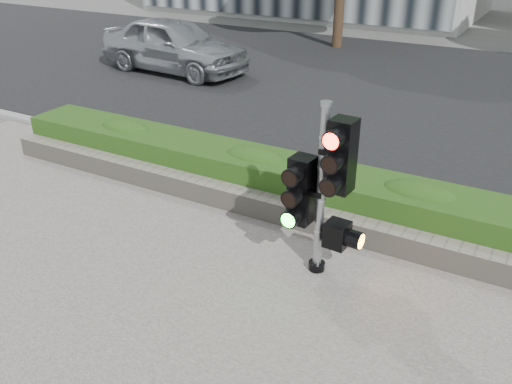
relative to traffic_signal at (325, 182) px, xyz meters
The scene contains 7 objects.
ground 1.77m from the traffic_signal, 123.84° to the right, with size 120.00×120.00×0.00m, color #51514C.
road 9.12m from the traffic_signal, 94.23° to the left, with size 60.00×13.00×0.02m, color black.
curb 2.57m from the traffic_signal, 107.19° to the left, with size 60.00×0.25×0.12m, color gray.
stone_wall 1.57m from the traffic_signal, 126.37° to the left, with size 12.00×0.32×0.34m, color gray.
hedge 1.93m from the traffic_signal, 113.20° to the left, with size 12.00×1.00×0.68m, color #437925.
traffic_signal is the anchor object (origin of this frame).
car_silver 11.12m from the traffic_signal, 136.85° to the left, with size 1.92×4.76×1.62m, color #ACAFB4.
Camera 1 is at (2.86, -4.62, 4.15)m, focal length 38.00 mm.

